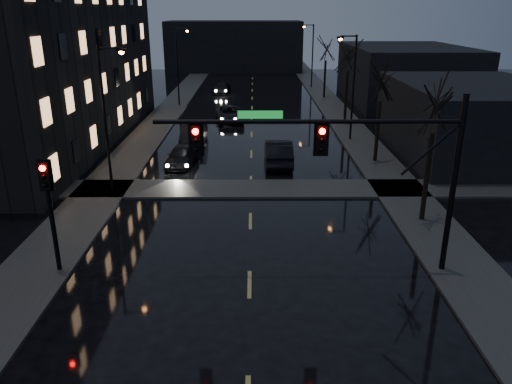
{
  "coord_description": "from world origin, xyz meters",
  "views": [
    {
      "loc": [
        0.16,
        -8.45,
        9.74
      ],
      "look_at": [
        0.25,
        9.38,
        3.2
      ],
      "focal_mm": 35.0,
      "sensor_mm": 36.0,
      "label": 1
    }
  ],
  "objects_px": {
    "oncoming_car_a": "(182,155)",
    "oncoming_car_b": "(194,133)",
    "oncoming_car_c": "(230,114)",
    "oncoming_car_d": "(222,88)",
    "lead_car": "(278,152)"
  },
  "relations": [
    {
      "from": "oncoming_car_a",
      "to": "oncoming_car_b",
      "type": "xyz_separation_m",
      "value": [
        0.16,
        5.67,
        0.15
      ]
    },
    {
      "from": "oncoming_car_b",
      "to": "oncoming_car_c",
      "type": "bearing_deg",
      "value": 72.99
    },
    {
      "from": "oncoming_car_a",
      "to": "oncoming_car_b",
      "type": "relative_size",
      "value": 0.8
    },
    {
      "from": "oncoming_car_a",
      "to": "oncoming_car_d",
      "type": "distance_m",
      "value": 30.36
    },
    {
      "from": "oncoming_car_b",
      "to": "lead_car",
      "type": "relative_size",
      "value": 1.0
    },
    {
      "from": "oncoming_car_a",
      "to": "lead_car",
      "type": "xyz_separation_m",
      "value": [
        6.38,
        0.27,
        0.14
      ]
    },
    {
      "from": "oncoming_car_b",
      "to": "oncoming_car_d",
      "type": "bearing_deg",
      "value": 87.47
    },
    {
      "from": "oncoming_car_a",
      "to": "oncoming_car_c",
      "type": "bearing_deg",
      "value": 86.62
    },
    {
      "from": "oncoming_car_d",
      "to": "oncoming_car_c",
      "type": "bearing_deg",
      "value": -78.59
    },
    {
      "from": "oncoming_car_d",
      "to": "oncoming_car_a",
      "type": "bearing_deg",
      "value": -86.09
    },
    {
      "from": "oncoming_car_a",
      "to": "lead_car",
      "type": "height_order",
      "value": "lead_car"
    },
    {
      "from": "lead_car",
      "to": "oncoming_car_b",
      "type": "bearing_deg",
      "value": -41.35
    },
    {
      "from": "oncoming_car_a",
      "to": "oncoming_car_c",
      "type": "relative_size",
      "value": 0.81
    },
    {
      "from": "oncoming_car_b",
      "to": "oncoming_car_d",
      "type": "distance_m",
      "value": 24.68
    },
    {
      "from": "oncoming_car_c",
      "to": "lead_car",
      "type": "bearing_deg",
      "value": -82.15
    }
  ]
}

